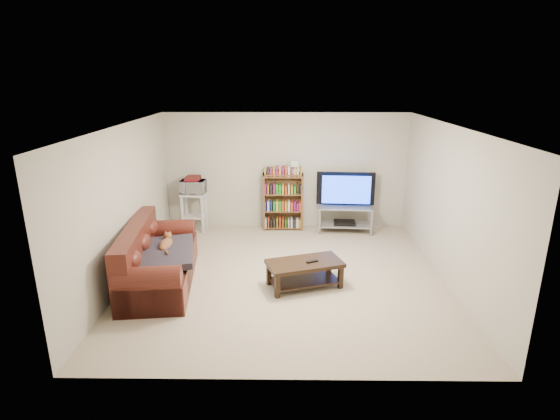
{
  "coord_description": "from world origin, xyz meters",
  "views": [
    {
      "loc": [
        -0.02,
        -6.41,
        3.1
      ],
      "look_at": [
        -0.1,
        0.4,
        1.0
      ],
      "focal_mm": 28.0,
      "sensor_mm": 36.0,
      "label": 1
    }
  ],
  "objects_px": {
    "coffee_table": "(305,269)",
    "bookshelf": "(283,201)",
    "tv_stand": "(345,214)",
    "sofa": "(155,263)"
  },
  "relations": [
    {
      "from": "coffee_table",
      "to": "tv_stand",
      "type": "relative_size",
      "value": 1.1
    },
    {
      "from": "coffee_table",
      "to": "bookshelf",
      "type": "distance_m",
      "value": 2.67
    },
    {
      "from": "bookshelf",
      "to": "sofa",
      "type": "bearing_deg",
      "value": -128.75
    },
    {
      "from": "tv_stand",
      "to": "sofa",
      "type": "bearing_deg",
      "value": -139.99
    },
    {
      "from": "coffee_table",
      "to": "sofa",
      "type": "bearing_deg",
      "value": 159.09
    },
    {
      "from": "sofa",
      "to": "coffee_table",
      "type": "height_order",
      "value": "sofa"
    },
    {
      "from": "coffee_table",
      "to": "bookshelf",
      "type": "xyz_separation_m",
      "value": [
        -0.34,
        2.62,
        0.33
      ]
    },
    {
      "from": "tv_stand",
      "to": "bookshelf",
      "type": "xyz_separation_m",
      "value": [
        -1.28,
        0.14,
        0.25
      ]
    },
    {
      "from": "coffee_table",
      "to": "tv_stand",
      "type": "height_order",
      "value": "tv_stand"
    },
    {
      "from": "bookshelf",
      "to": "coffee_table",
      "type": "bearing_deg",
      "value": -83.19
    }
  ]
}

